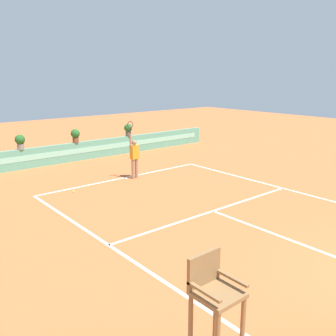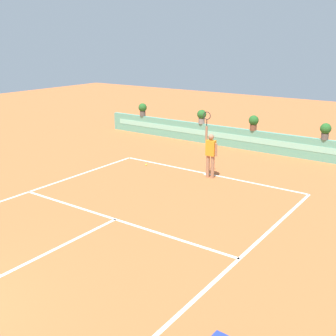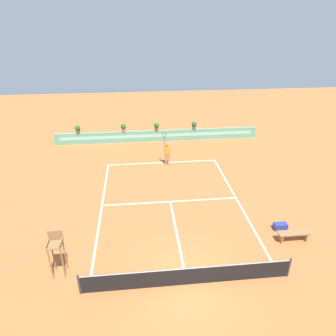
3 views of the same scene
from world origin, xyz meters
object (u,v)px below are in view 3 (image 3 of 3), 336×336
(tennis_player, at_px, (167,152))
(potted_plant_left, at_px, (123,127))
(gear_bag, at_px, (280,226))
(tennis_ball_near_baseline, at_px, (127,167))
(bench_courtside, at_px, (294,235))
(potted_plant_centre, at_px, (157,126))
(umpire_chair, at_px, (56,249))
(potted_plant_right, at_px, (194,125))
(potted_plant_far_left, at_px, (78,129))

(tennis_player, distance_m, potted_plant_left, 5.89)
(gear_bag, height_order, tennis_ball_near_baseline, gear_bag)
(tennis_player, distance_m, tennis_ball_near_baseline, 3.22)
(bench_courtside, height_order, gear_bag, bench_courtside)
(potted_plant_centre, bearing_deg, umpire_chair, -109.46)
(potted_plant_right, relative_size, potted_plant_left, 1.00)
(potted_plant_right, bearing_deg, potted_plant_centre, 180.00)
(tennis_ball_near_baseline, relative_size, potted_plant_centre, 0.09)
(umpire_chair, height_order, potted_plant_right, umpire_chair)
(gear_bag, bearing_deg, tennis_ball_near_baseline, 135.00)
(umpire_chair, bearing_deg, potted_plant_centre, 70.54)
(potted_plant_right, xyz_separation_m, potted_plant_centre, (-3.36, 0.00, 0.00))
(tennis_ball_near_baseline, distance_m, potted_plant_right, 7.93)
(bench_courtside, relative_size, gear_bag, 2.29)
(gear_bag, height_order, tennis_player, tennis_player)
(potted_plant_left, bearing_deg, potted_plant_right, 0.00)
(umpire_chair, relative_size, gear_bag, 3.06)
(gear_bag, xyz_separation_m, potted_plant_far_left, (-12.40, 13.24, 1.23))
(umpire_chair, distance_m, potted_plant_centre, 16.04)
(umpire_chair, height_order, potted_plant_centre, umpire_chair)
(gear_bag, distance_m, tennis_ball_near_baseline, 11.64)
(potted_plant_centre, bearing_deg, bench_courtside, -67.64)
(tennis_player, bearing_deg, potted_plant_centre, 95.00)
(umpire_chair, relative_size, potted_plant_centre, 2.96)
(potted_plant_right, height_order, potted_plant_far_left, same)
(tennis_player, bearing_deg, potted_plant_right, 58.84)
(gear_bag, relative_size, tennis_ball_near_baseline, 10.29)
(umpire_chair, relative_size, potted_plant_right, 2.96)
(gear_bag, relative_size, potted_plant_right, 0.97)
(potted_plant_right, distance_m, potted_plant_centre, 3.36)
(potted_plant_centre, xyz_separation_m, potted_plant_far_left, (-6.79, 0.00, 0.00))
(tennis_player, bearing_deg, bench_courtside, -59.87)
(potted_plant_far_left, bearing_deg, umpire_chair, -84.52)
(tennis_player, xyz_separation_m, potted_plant_right, (2.94, 4.86, 0.36))
(gear_bag, relative_size, potted_plant_centre, 0.97)
(potted_plant_centre, distance_m, potted_plant_far_left, 6.79)
(bench_courtside, height_order, potted_plant_left, potted_plant_left)
(tennis_ball_near_baseline, height_order, potted_plant_left, potted_plant_left)
(umpire_chair, distance_m, tennis_ball_near_baseline, 10.56)
(gear_bag, distance_m, potted_plant_right, 13.49)
(gear_bag, bearing_deg, potted_plant_centre, 112.93)
(potted_plant_centre, relative_size, potted_plant_left, 1.00)
(bench_courtside, xyz_separation_m, potted_plant_right, (-2.47, 14.18, 1.04))
(potted_plant_left, distance_m, potted_plant_far_left, 3.90)
(tennis_ball_near_baseline, bearing_deg, bench_courtside, -47.30)
(umpire_chair, xyz_separation_m, potted_plant_far_left, (-1.45, 15.13, 0.07))
(potted_plant_right, height_order, potted_plant_left, same)
(tennis_ball_near_baseline, height_order, potted_plant_far_left, potted_plant_far_left)
(tennis_player, bearing_deg, potted_plant_left, 124.31)
(gear_bag, distance_m, tennis_player, 9.89)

